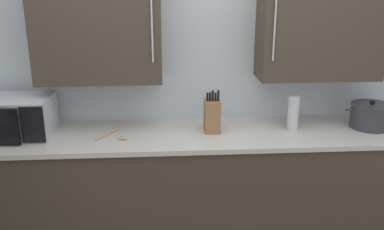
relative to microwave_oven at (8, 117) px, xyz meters
name	(u,v)px	position (x,y,z in m)	size (l,w,h in m)	color
back_wall_tiled	(209,43)	(1.44, 0.28, 0.46)	(4.34, 0.44, 2.87)	#B2BCC1
counter_unit	(211,188)	(1.44, -0.04, -0.59)	(3.71, 0.67, 0.90)	#3D3328
microwave_oven	(8,117)	(0.00, 0.00, 0.00)	(0.55, 0.43, 0.27)	#B7BABF
knife_block	(212,115)	(1.44, -0.02, -0.02)	(0.11, 0.15, 0.32)	brown
thermos_flask	(293,113)	(2.04, -0.02, -0.01)	(0.09, 0.09, 0.26)	#B7BABF
stock_pot	(371,116)	(2.63, -0.01, -0.04)	(0.39, 0.30, 0.21)	#2D2D33
wooden_spoon	(115,136)	(0.75, -0.10, -0.13)	(0.23, 0.22, 0.02)	tan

